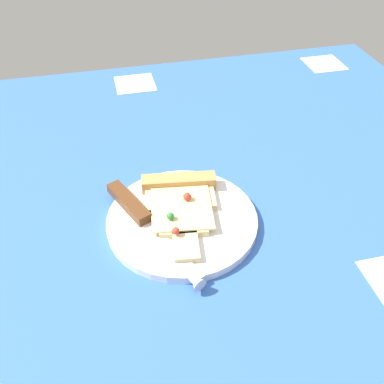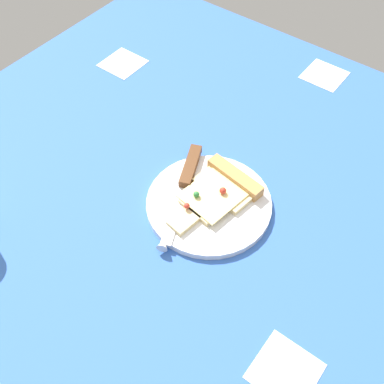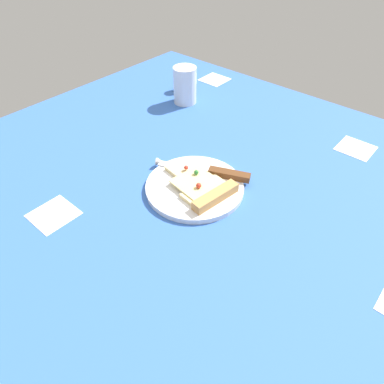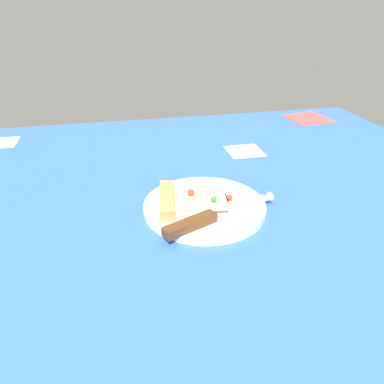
% 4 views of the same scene
% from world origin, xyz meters
% --- Properties ---
extents(ground_plane, '(1.24, 1.24, 0.03)m').
position_xyz_m(ground_plane, '(-0.00, 0.00, -0.01)').
color(ground_plane, '#3360B7').
rests_on(ground_plane, ground).
extents(plate, '(0.23, 0.23, 0.01)m').
position_xyz_m(plate, '(0.01, 0.05, 0.01)').
color(plate, silver).
rests_on(plate, ground_plane).
extents(pizza_slice, '(0.12, 0.18, 0.03)m').
position_xyz_m(pizza_slice, '(0.01, 0.08, 0.02)').
color(pizza_slice, beige).
rests_on(pizza_slice, plate).
extents(knife, '(0.11, 0.23, 0.02)m').
position_xyz_m(knife, '(-0.05, 0.05, 0.02)').
color(knife, silver).
rests_on(knife, plate).
extents(drinking_glass, '(0.07, 0.07, 0.12)m').
position_xyz_m(drinking_glass, '(-0.31, -0.26, 0.06)').
color(drinking_glass, white).
rests_on(drinking_glass, ground_plane).
extents(pepper_shaker, '(0.04, 0.04, 0.05)m').
position_xyz_m(pepper_shaker, '(-0.36, -0.33, 0.03)').
color(pepper_shaker, '#4C2D19').
rests_on(pepper_shaker, ground_plane).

